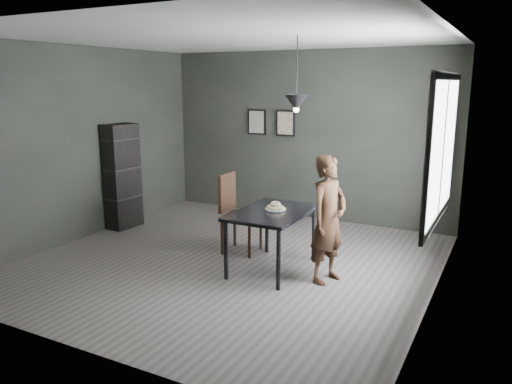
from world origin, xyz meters
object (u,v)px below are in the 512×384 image
at_px(woman, 328,219).
at_px(shelf_unit, 122,176).
at_px(pendant_lamp, 296,103).
at_px(wood_chair, 235,208).
at_px(white_plate, 275,210).
at_px(cafe_table, 272,217).

bearing_deg(woman, shelf_unit, 98.39).
bearing_deg(pendant_lamp, wood_chair, 163.81).
height_order(woman, wood_chair, woman).
bearing_deg(wood_chair, pendant_lamp, -21.35).
bearing_deg(wood_chair, white_plate, -29.06).
distance_m(cafe_table, pendant_lamp, 1.41).
relative_size(white_plate, woman, 0.15).
distance_m(shelf_unit, pendant_lamp, 3.43).
bearing_deg(shelf_unit, white_plate, -6.45).
relative_size(wood_chair, pendant_lamp, 1.25).
distance_m(cafe_table, wood_chair, 0.85).
xyz_separation_m(white_plate, wood_chair, (-0.77, 0.34, -0.14)).
bearing_deg(white_plate, pendant_lamp, 12.03).
bearing_deg(wood_chair, shelf_unit, 169.77).
height_order(white_plate, pendant_lamp, pendant_lamp).
bearing_deg(pendant_lamp, cafe_table, -158.20).
height_order(white_plate, woman, woman).
bearing_deg(cafe_table, white_plate, 71.23).
xyz_separation_m(white_plate, woman, (0.71, -0.08, -0.01)).
bearing_deg(wood_chair, cafe_table, -32.66).
height_order(wood_chair, shelf_unit, shelf_unit).
distance_m(cafe_table, white_plate, 0.10).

